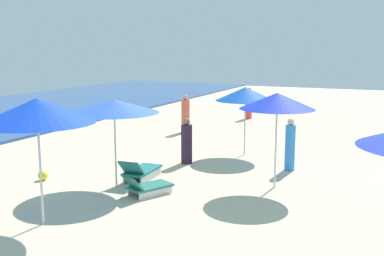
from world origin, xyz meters
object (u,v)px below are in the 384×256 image
(umbrella_2, at_px, (245,94))
(beachgoer_5, at_px, (290,146))
(lounge_chair_5_1, at_px, (147,187))
(umbrella_5, at_px, (114,106))
(umbrella_1, at_px, (277,101))
(lounge_chair_5_0, at_px, (140,171))
(umbrella_3, at_px, (37,111))
(beachgoer_0, at_px, (186,115))
(beachgoer_7, at_px, (249,104))
(beachgoer_1, at_px, (187,143))
(beach_ball_1, at_px, (43,176))

(umbrella_2, height_order, beachgoer_5, umbrella_2)
(lounge_chair_5_1, bearing_deg, umbrella_5, 11.06)
(umbrella_1, xyz_separation_m, umbrella_5, (-1.70, 3.96, -0.15))
(lounge_chair_5_1, bearing_deg, umbrella_2, -73.18)
(lounge_chair_5_0, bearing_deg, umbrella_2, -115.22)
(umbrella_3, relative_size, beachgoer_0, 1.63)
(umbrella_1, bearing_deg, umbrella_5, 113.17)
(umbrella_3, xyz_separation_m, beachgoer_7, (16.20, 0.50, -1.69))
(beachgoer_7, bearing_deg, lounge_chair_5_0, -93.62)
(umbrella_5, height_order, lounge_chair_5_1, umbrella_5)
(beachgoer_5, bearing_deg, umbrella_1, 3.95)
(umbrella_5, bearing_deg, umbrella_1, -66.83)
(lounge_chair_5_0, bearing_deg, lounge_chair_5_1, 124.04)
(umbrella_2, xyz_separation_m, beachgoer_7, (8.16, 2.41, -1.38))
(umbrella_2, bearing_deg, umbrella_5, 158.34)
(beachgoer_5, bearing_deg, umbrella_2, -123.92)
(umbrella_5, relative_size, lounge_chair_5_0, 1.51)
(umbrella_5, xyz_separation_m, lounge_chair_5_0, (0.80, -0.29, -1.94))
(umbrella_1, xyz_separation_m, lounge_chair_5_0, (-0.90, 3.67, -2.09))
(lounge_chair_5_1, xyz_separation_m, beachgoer_0, (8.54, 2.89, 0.55))
(umbrella_2, xyz_separation_m, lounge_chair_5_0, (-4.28, 1.72, -1.89))
(umbrella_3, distance_m, beachgoer_0, 11.48)
(lounge_chair_5_0, xyz_separation_m, beachgoer_1, (2.32, -0.38, 0.42))
(umbrella_3, xyz_separation_m, lounge_chair_5_0, (3.76, -0.19, -2.20))
(umbrella_3, bearing_deg, beachgoer_0, 9.47)
(umbrella_2, bearing_deg, beach_ball_1, 141.96)
(umbrella_2, relative_size, beachgoer_0, 1.43)
(beachgoer_5, bearing_deg, beachgoer_7, -152.66)
(beachgoer_1, distance_m, beachgoer_7, 10.18)
(umbrella_2, bearing_deg, beachgoer_0, 50.10)
(beachgoer_0, bearing_deg, umbrella_5, 123.44)
(beachgoer_5, height_order, beachgoer_7, beachgoer_7)
(umbrella_1, xyz_separation_m, beach_ball_1, (-2.07, 6.21, -2.22))
(umbrella_1, bearing_deg, lounge_chair_5_0, 103.78)
(lounge_chair_5_0, height_order, beachgoer_1, beachgoer_1)
(beachgoer_0, bearing_deg, beachgoer_5, 162.40)
(beachgoer_1, bearing_deg, umbrella_3, -170.61)
(umbrella_3, relative_size, lounge_chair_5_0, 1.71)
(umbrella_1, bearing_deg, beach_ball_1, 108.42)
(umbrella_1, relative_size, beachgoer_5, 1.59)
(lounge_chair_5_0, relative_size, beachgoer_7, 0.96)
(lounge_chair_5_0, bearing_deg, beach_ball_1, 21.43)
(lounge_chair_5_0, distance_m, beachgoer_5, 4.64)
(lounge_chair_5_1, distance_m, beachgoer_0, 9.03)
(umbrella_5, bearing_deg, beachgoer_0, 12.10)
(beachgoer_1, bearing_deg, beachgoer_5, -66.27)
(umbrella_2, height_order, umbrella_5, umbrella_2)
(umbrella_5, bearing_deg, beachgoer_5, -47.33)
(beachgoer_0, distance_m, beach_ball_1, 8.64)
(lounge_chair_5_1, relative_size, beachgoer_0, 0.82)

